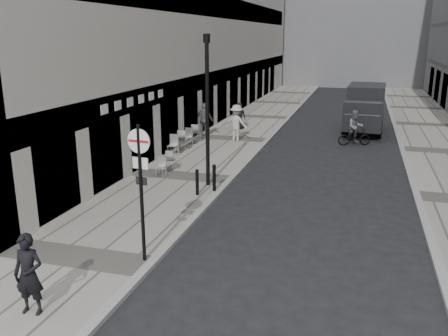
# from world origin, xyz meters

# --- Properties ---
(ground) EXTENTS (120.00, 120.00, 0.00)m
(ground) POSITION_xyz_m (0.00, 0.00, 0.00)
(ground) COLOR black
(ground) RESTS_ON ground
(sidewalk) EXTENTS (4.00, 60.00, 0.12)m
(sidewalk) POSITION_xyz_m (-2.00, 18.00, 0.06)
(sidewalk) COLOR gray
(sidewalk) RESTS_ON ground
(far_sidewalk) EXTENTS (4.00, 60.00, 0.12)m
(far_sidewalk) POSITION_xyz_m (9.00, 18.00, 0.06)
(far_sidewalk) COLOR gray
(far_sidewalk) RESTS_ON ground
(walking_man) EXTENTS (0.67, 0.48, 1.73)m
(walking_man) POSITION_xyz_m (-1.39, 0.19, 0.99)
(walking_man) COLOR black
(walking_man) RESTS_ON sidewalk
(sign_post) EXTENTS (0.60, 0.12, 3.50)m
(sign_post) POSITION_xyz_m (-0.20, 3.00, 2.36)
(sign_post) COLOR black
(sign_post) RESTS_ON sidewalk
(lamppost) EXTENTS (0.25, 0.25, 5.59)m
(lamppost) POSITION_xyz_m (-0.60, 9.47, 3.23)
(lamppost) COLOR black
(lamppost) RESTS_ON sidewalk
(bollard_near) EXTENTS (0.12, 0.12, 0.89)m
(bollard_near) POSITION_xyz_m (-0.60, 8.23, 0.56)
(bollard_near) COLOR black
(bollard_near) RESTS_ON sidewalk
(bollard_far) EXTENTS (0.13, 0.13, 0.94)m
(bollard_far) POSITION_xyz_m (-0.15, 8.83, 0.59)
(bollard_far) COLOR black
(bollard_far) RESTS_ON sidewalk
(panel_van) EXTENTS (2.41, 5.90, 2.73)m
(panel_van) POSITION_xyz_m (5.08, 22.90, 1.54)
(panel_van) COLOR black
(panel_van) RESTS_ON ground
(cyclist) EXTENTS (1.84, 1.13, 1.87)m
(cyclist) POSITION_xyz_m (4.61, 18.60, 0.73)
(cyclist) COLOR black
(cyclist) RESTS_ON ground
(pedestrian_a) EXTENTS (1.20, 0.75, 1.90)m
(pedestrian_a) POSITION_xyz_m (-3.60, 18.07, 1.07)
(pedestrian_a) COLOR slate
(pedestrian_a) RESTS_ON sidewalk
(pedestrian_b) EXTENTS (1.39, 0.96, 1.98)m
(pedestrian_b) POSITION_xyz_m (-1.52, 17.30, 1.11)
(pedestrian_b) COLOR #B3ADA5
(pedestrian_b) RESTS_ON sidewalk
(pedestrian_c) EXTENTS (0.91, 0.74, 1.61)m
(pedestrian_c) POSITION_xyz_m (-2.25, 20.74, 0.92)
(pedestrian_c) COLOR black
(pedestrian_c) RESTS_ON sidewalk
(cafe_table_near) EXTENTS (0.65, 1.46, 0.83)m
(cafe_table_near) POSITION_xyz_m (-2.80, 10.59, 0.54)
(cafe_table_near) COLOR silver
(cafe_table_near) RESTS_ON sidewalk
(cafe_table_mid) EXTENTS (0.74, 1.67, 0.95)m
(cafe_table_mid) POSITION_xyz_m (-3.60, 16.01, 0.60)
(cafe_table_mid) COLOR silver
(cafe_table_mid) RESTS_ON sidewalk
(cafe_table_far) EXTENTS (0.79, 1.77, 1.01)m
(cafe_table_far) POSITION_xyz_m (-3.60, 13.98, 0.63)
(cafe_table_far) COLOR silver
(cafe_table_far) RESTS_ON sidewalk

